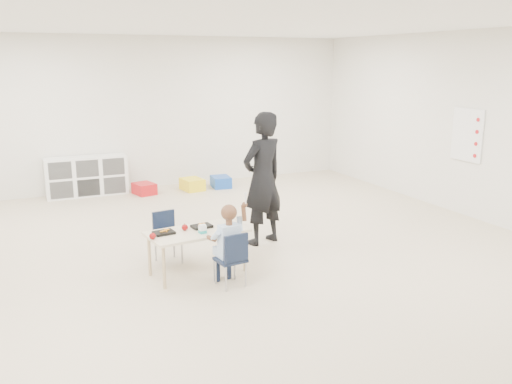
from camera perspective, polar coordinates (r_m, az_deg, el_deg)
name	(u,v)px	position (r m, az deg, el deg)	size (l,w,h in m)	color
room	(241,148)	(6.10, -1.55, 4.70)	(9.00, 9.02, 2.80)	beige
table	(198,251)	(6.17, -6.16, -6.25)	(1.16, 0.68, 0.51)	beige
chair_near	(230,259)	(5.80, -2.72, -7.02)	(0.29, 0.28, 0.61)	#111B33
chair_far	(168,238)	(6.53, -9.23, -4.79)	(0.29, 0.28, 0.61)	#111B33
child	(230,243)	(5.74, -2.74, -5.39)	(0.40, 0.40, 0.96)	#B8DAF9
lunch_tray_near	(202,226)	(6.19, -5.73, -3.61)	(0.22, 0.16, 0.03)	black
lunch_tray_far	(164,233)	(6.02, -9.67, -4.24)	(0.22, 0.16, 0.03)	black
milk_carton	(203,229)	(5.95, -5.65, -3.94)	(0.07, 0.07, 0.10)	white
bread_roll	(227,226)	(6.10, -3.12, -3.61)	(0.09, 0.09, 0.07)	#B38E49
apple_near	(185,227)	(6.10, -7.51, -3.72)	(0.07, 0.07, 0.07)	maroon
apple_far	(152,236)	(5.86, -10.85, -4.58)	(0.07, 0.07, 0.07)	maroon
cubby_shelf	(87,176)	(10.10, -17.41, 1.61)	(1.40, 0.40, 0.70)	white
rules_poster	(467,135)	(8.88, 21.34, 5.62)	(0.02, 0.60, 0.80)	white
adult	(263,179)	(6.98, 0.71, 1.39)	(0.63, 0.41, 1.73)	black
bin_red	(144,189)	(9.97, -11.68, 0.34)	(0.32, 0.41, 0.20)	red
bin_yellow	(192,184)	(10.15, -6.72, 0.81)	(0.34, 0.44, 0.22)	yellow
bin_blue	(221,182)	(10.33, -3.72, 1.08)	(0.33, 0.42, 0.21)	#1749AF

